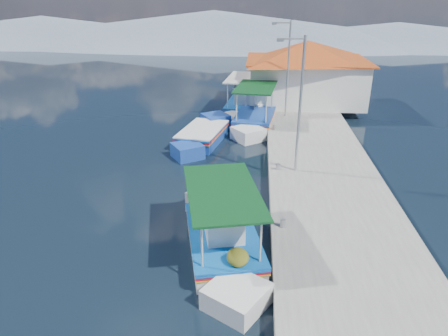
{
  "coord_description": "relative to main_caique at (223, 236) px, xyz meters",
  "views": [
    {
      "loc": [
        2.79,
        -15.4,
        8.14
      ],
      "look_at": [
        1.45,
        0.16,
        1.3
      ],
      "focal_mm": 32.54,
      "sensor_mm": 36.0,
      "label": 1
    }
  ],
  "objects": [
    {
      "name": "quay",
      "position": [
        4.13,
        9.77,
        -0.24
      ],
      "size": [
        5.0,
        44.0,
        0.5
      ],
      "primitive_type": "cube",
      "color": "#A3A098",
      "rests_on": "ground"
    },
    {
      "name": "mountain_ridge",
      "position": [
        4.77,
        59.77,
        1.55
      ],
      "size": [
        171.4,
        96.0,
        5.5
      ],
      "color": "gray",
      "rests_on": "ground"
    },
    {
      "name": "harbor_building",
      "position": [
        4.43,
        18.77,
        2.29
      ],
      "size": [
        10.49,
        10.49,
        4.4
      ],
      "color": "white",
      "rests_on": "quay"
    },
    {
      "name": "lamp_post_near",
      "position": [
        2.74,
        5.77,
        3.36
      ],
      "size": [
        1.21,
        0.14,
        6.0
      ],
      "color": "#A5A8AD",
      "rests_on": "quay"
    },
    {
      "name": "bollards",
      "position": [
        2.03,
        9.02,
        0.16
      ],
      "size": [
        0.2,
        17.2,
        0.3
      ],
      "color": "#A5A8AD",
      "rests_on": "quay"
    },
    {
      "name": "caique_blue_hull",
      "position": [
        -2.16,
        10.63,
        -0.15
      ],
      "size": [
        2.97,
        6.95,
        1.26
      ],
      "rotation": [
        0.0,
        0.0,
        0.19
      ],
      "color": "#1A419D",
      "rests_on": "ground"
    },
    {
      "name": "main_caique",
      "position": [
        0.0,
        0.0,
        0.0
      ],
      "size": [
        3.38,
        7.48,
        2.53
      ],
      "rotation": [
        0.0,
        0.0,
        -0.23
      ],
      "color": "silver",
      "rests_on": "ground"
    },
    {
      "name": "lamp_post_far",
      "position": [
        2.74,
        14.77,
        3.36
      ],
      "size": [
        1.21,
        0.14,
        6.0
      ],
      "color": "#A5A8AD",
      "rests_on": "quay"
    },
    {
      "name": "ground",
      "position": [
        -1.77,
        3.77,
        -0.49
      ],
      "size": [
        160.0,
        160.0,
        0.0
      ],
      "primitive_type": "plane",
      "color": "black",
      "rests_on": "ground"
    },
    {
      "name": "caique_green_canopy",
      "position": [
        0.82,
        13.95,
        -0.05
      ],
      "size": [
        2.93,
        7.72,
        2.91
      ],
      "rotation": [
        0.0,
        0.0,
        0.12
      ],
      "color": "silver",
      "rests_on": "ground"
    },
    {
      "name": "caique_far",
      "position": [
        0.04,
        17.14,
        0.04
      ],
      "size": [
        2.89,
        8.05,
        2.83
      ],
      "rotation": [
        0.0,
        0.0,
        0.1
      ],
      "color": "silver",
      "rests_on": "ground"
    }
  ]
}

